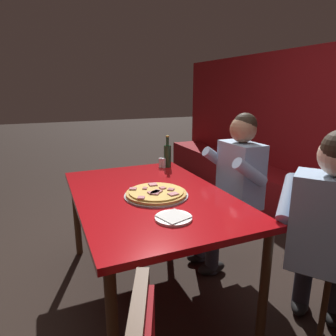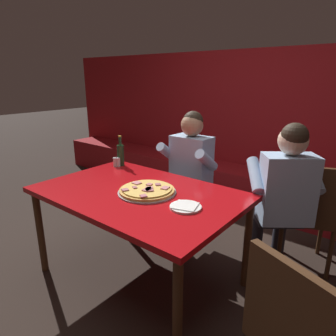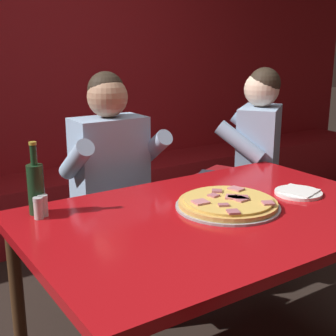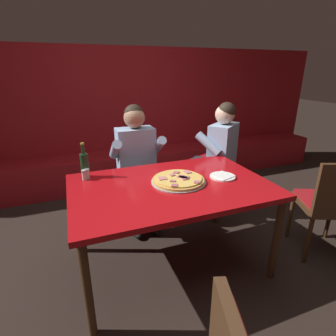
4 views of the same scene
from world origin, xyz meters
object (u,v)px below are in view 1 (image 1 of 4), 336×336
(diner_seated_blue_shirt, at_px, (231,184))
(shaker_oregano, at_px, (161,163))
(main_dining_table, at_px, (150,202))
(plate_white_paper, at_px, (173,218))
(shaker_red_pepper_flakes, at_px, (164,164))
(beer_bottle, at_px, (167,155))
(diner_standing_companion, at_px, (329,231))
(pizza, at_px, (156,194))

(diner_seated_blue_shirt, bearing_deg, shaker_oregano, -143.99)
(main_dining_table, bearing_deg, plate_white_paper, -2.69)
(plate_white_paper, height_order, shaker_red_pepper_flakes, shaker_red_pepper_flakes)
(beer_bottle, relative_size, shaker_oregano, 3.40)
(diner_seated_blue_shirt, distance_m, diner_standing_companion, 0.90)
(beer_bottle, bearing_deg, pizza, -28.56)
(pizza, xyz_separation_m, diner_standing_companion, (0.76, 0.72, -0.07))
(pizza, bearing_deg, diner_standing_companion, 43.59)
(diner_seated_blue_shirt, bearing_deg, diner_standing_companion, 0.91)
(main_dining_table, height_order, shaker_red_pepper_flakes, shaker_red_pepper_flakes)
(diner_seated_blue_shirt, bearing_deg, shaker_red_pepper_flakes, -144.00)
(diner_standing_companion, bearing_deg, shaker_oregano, -164.12)
(main_dining_table, distance_m, diner_standing_companion, 1.11)
(beer_bottle, relative_size, diner_seated_blue_shirt, 0.23)
(shaker_oregano, height_order, diner_seated_blue_shirt, diner_seated_blue_shirt)
(shaker_oregano, relative_size, diner_standing_companion, 0.07)
(main_dining_table, distance_m, shaker_oregano, 0.71)
(shaker_oregano, distance_m, diner_standing_companion, 1.51)
(main_dining_table, height_order, plate_white_paper, plate_white_paper)
(main_dining_table, distance_m, pizza, 0.11)
(plate_white_paper, xyz_separation_m, shaker_red_pepper_flakes, (-1.05, 0.37, 0.03))
(shaker_oregano, bearing_deg, main_dining_table, -27.81)
(plate_white_paper, distance_m, diner_standing_companion, 0.85)
(shaker_red_pepper_flakes, distance_m, diner_standing_companion, 1.48)
(pizza, height_order, diner_seated_blue_shirt, diner_seated_blue_shirt)
(pizza, bearing_deg, plate_white_paper, -6.23)
(shaker_oregano, distance_m, shaker_red_pepper_flakes, 0.03)
(diner_seated_blue_shirt, relative_size, diner_standing_companion, 1.00)
(shaker_red_pepper_flakes, height_order, diner_standing_companion, diner_standing_companion)
(plate_white_paper, relative_size, diner_standing_companion, 0.16)
(plate_white_paper, bearing_deg, shaker_red_pepper_flakes, 160.63)
(main_dining_table, relative_size, pizza, 3.53)
(beer_bottle, distance_m, diner_seated_blue_shirt, 0.65)
(plate_white_paper, distance_m, shaker_red_pepper_flakes, 1.11)
(shaker_oregano, xyz_separation_m, diner_seated_blue_shirt, (0.55, 0.40, -0.09))
(pizza, relative_size, shaker_red_pepper_flakes, 5.04)
(plate_white_paper, xyz_separation_m, diner_standing_companion, (0.38, 0.76, -0.06))
(plate_white_paper, distance_m, shaker_oregano, 1.13)
(shaker_red_pepper_flakes, xyz_separation_m, diner_seated_blue_shirt, (0.52, 0.38, -0.09))
(pizza, height_order, beer_bottle, beer_bottle)
(main_dining_table, xyz_separation_m, pizza, (0.07, 0.02, 0.09))
(beer_bottle, distance_m, diner_standing_companion, 1.48)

